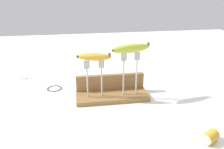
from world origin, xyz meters
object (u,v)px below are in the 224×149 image
banana_raised_left (94,57)px  fork_fallen_near (32,79)px  wire_coil (54,88)px  banana_chunk_near (210,137)px  fork_stand_right (130,70)px  banana_chunk_far (94,81)px  banana_raised_right (131,48)px  fork_stand_left (94,75)px

banana_raised_left → fork_fallen_near: (-0.33, 0.31, -0.21)m
wire_coil → banana_chunk_near: bearing=-43.5°
fork_stand_right → fork_fallen_near: (-0.50, 0.31, -0.14)m
banana_chunk_far → fork_stand_right: bearing=-50.2°
banana_chunk_near → banana_raised_left: bearing=134.5°
banana_raised_left → wire_coil: size_ratio=2.05×
banana_chunk_far → wire_coil: (-0.21, -0.03, -0.02)m
banana_raised_left → banana_chunk_near: bearing=-45.5°
banana_raised_right → wire_coil: size_ratio=2.54×
banana_chunk_far → wire_coil: banana_chunk_far is taller
fork_stand_left → banana_raised_right: size_ratio=0.92×
banana_chunk_near → banana_chunk_far: bearing=122.4°
banana_raised_right → banana_chunk_far: (-0.16, 0.19, -0.23)m
fork_stand_left → banana_raised_left: size_ratio=1.14×
banana_chunk_far → wire_coil: bearing=-173.1°
fork_stand_right → banana_raised_right: 0.10m
fork_stand_right → wire_coil: 0.42m
fork_fallen_near → wire_coil: same height
fork_fallen_near → wire_coil: bearing=-48.2°
fork_fallen_near → fork_stand_left: bearing=-43.1°
banana_raised_right → banana_chunk_near: banana_raised_right is taller
fork_stand_left → banana_raised_left: banana_raised_left is taller
banana_raised_right → fork_fallen_near: (-0.50, 0.31, -0.24)m
fork_stand_left → fork_stand_right: 0.17m
fork_stand_left → fork_fallen_near: size_ratio=0.95×
fork_stand_left → banana_chunk_near: (0.37, -0.37, -0.11)m
fork_stand_left → banana_raised_right: (0.17, -0.00, 0.12)m
fork_stand_left → banana_raised_right: bearing=-0.0°
fork_stand_right → banana_chunk_near: size_ratio=2.94×
fork_fallen_near → banana_chunk_near: banana_chunk_near is taller
banana_raised_right → fork_stand_left: bearing=180.0°
fork_stand_left → fork_fallen_near: bearing=136.9°
wire_coil → fork_stand_right: bearing=-24.0°
fork_stand_right → banana_raised_left: (-0.17, 0.00, 0.07)m
banana_chunk_far → banana_raised_right: bearing=-50.2°
banana_raised_right → fork_fallen_near: 0.63m
fork_stand_right → fork_fallen_near: size_ratio=1.10×
fork_fallen_near → banana_chunk_far: bearing=-19.8°
banana_raised_right → banana_chunk_far: 0.33m
banana_raised_left → banana_chunk_far: size_ratio=2.79×
fork_stand_left → banana_raised_left: bearing=166.9°
banana_raised_left → wire_coil: banana_raised_left is taller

